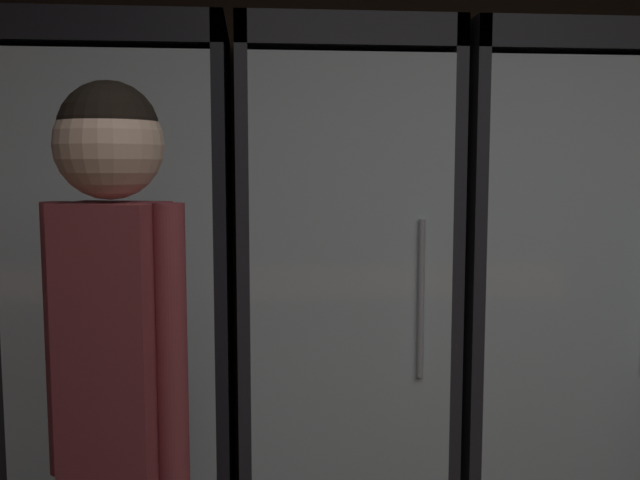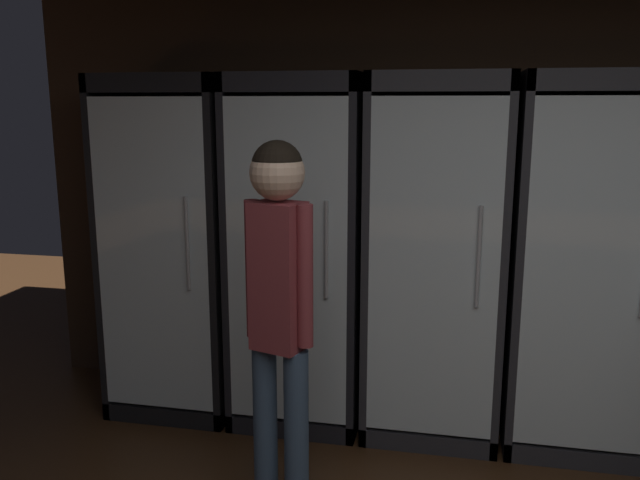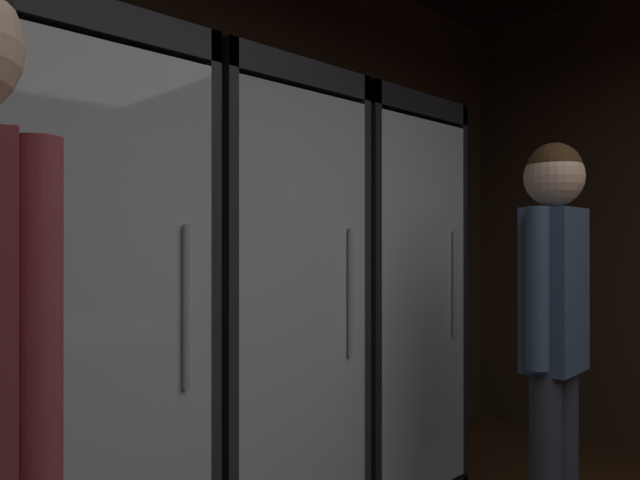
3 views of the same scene
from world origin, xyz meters
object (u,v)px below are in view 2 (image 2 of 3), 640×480
object	(u,v)px
cooler_far_left	(180,248)
cooler_left	(303,256)
cooler_center	(435,261)
shopper_near	(279,294)
cooler_right	(580,267)

from	to	relation	value
cooler_far_left	cooler_left	size ratio (longest dim) A/B	1.00
cooler_center	shopper_near	distance (m)	1.23
cooler_far_left	shopper_near	bearing A→B (deg)	-49.91
cooler_center	cooler_right	distance (m)	0.75
cooler_left	cooler_right	xyz separation A→B (m)	(1.49, 0.00, 0.01)
cooler_center	shopper_near	xyz separation A→B (m)	(-0.59, -1.07, 0.09)
cooler_left	shopper_near	bearing A→B (deg)	-81.81
cooler_far_left	cooler_left	bearing A→B (deg)	0.14
cooler_far_left	cooler_right	world-z (taller)	same
cooler_center	shopper_near	size ratio (longest dim) A/B	1.18
shopper_near	cooler_left	bearing A→B (deg)	98.19
cooler_right	shopper_near	world-z (taller)	cooler_right
cooler_far_left	cooler_center	world-z (taller)	same
cooler_left	cooler_center	bearing A→B (deg)	0.02
cooler_center	cooler_right	world-z (taller)	same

